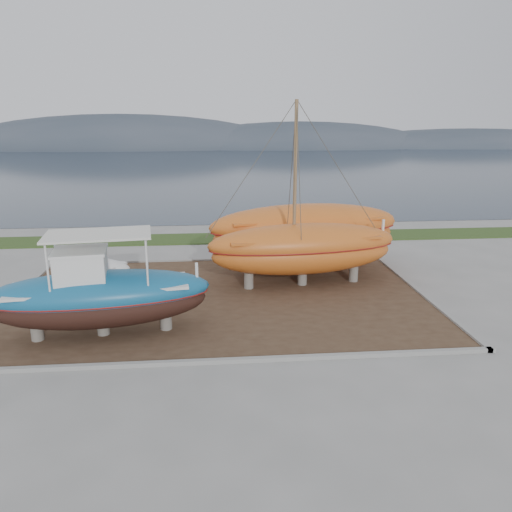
{
  "coord_description": "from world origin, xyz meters",
  "views": [
    {
      "loc": [
        -0.32,
        -17.01,
        7.78
      ],
      "look_at": [
        1.57,
        4.0,
        1.94
      ],
      "focal_mm": 35.0,
      "sensor_mm": 36.0,
      "label": 1
    }
  ],
  "objects_px": {
    "white_dinghy": "(90,271)",
    "orange_bare_hull": "(305,237)",
    "blue_caique": "(100,285)",
    "orange_sailboat": "(304,196)"
  },
  "relations": [
    {
      "from": "blue_caique",
      "to": "orange_sailboat",
      "type": "distance_m",
      "value": 10.01
    },
    {
      "from": "white_dinghy",
      "to": "orange_bare_hull",
      "type": "distance_m",
      "value": 10.96
    },
    {
      "from": "white_dinghy",
      "to": "orange_sailboat",
      "type": "relative_size",
      "value": 0.48
    },
    {
      "from": "white_dinghy",
      "to": "orange_bare_hull",
      "type": "xyz_separation_m",
      "value": [
        10.75,
        1.86,
        1.01
      ]
    },
    {
      "from": "white_dinghy",
      "to": "orange_sailboat",
      "type": "distance_m",
      "value": 10.8
    },
    {
      "from": "blue_caique",
      "to": "orange_bare_hull",
      "type": "bearing_deg",
      "value": 33.67
    },
    {
      "from": "blue_caique",
      "to": "orange_bare_hull",
      "type": "distance_m",
      "value": 11.85
    },
    {
      "from": "orange_sailboat",
      "to": "blue_caique",
      "type": "bearing_deg",
      "value": -155.71
    },
    {
      "from": "blue_caique",
      "to": "white_dinghy",
      "type": "height_order",
      "value": "blue_caique"
    },
    {
      "from": "orange_bare_hull",
      "to": "blue_caique",
      "type": "bearing_deg",
      "value": -147.17
    }
  ]
}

